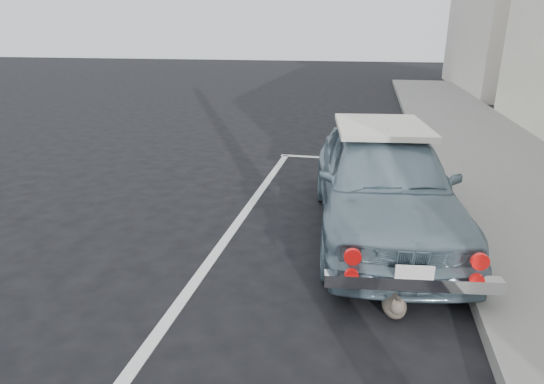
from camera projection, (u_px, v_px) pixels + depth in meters
The scene contains 5 objects.
ground at pixel (247, 384), 3.35m from camera, with size 80.00×80.00×0.00m, color black.
pline_front at pixel (354, 159), 9.24m from camera, with size 3.00×0.12×0.01m, color silver.
pline_side at pixel (240, 219), 6.29m from camera, with size 0.12×7.00×0.01m, color silver.
retro_coupe at pixel (382, 180), 5.71m from camera, with size 2.11×4.18×1.37m.
cat at pixel (395, 304), 4.11m from camera, with size 0.26×0.50×0.26m.
Camera 1 is at (0.74, -2.59, 2.45)m, focal length 30.00 mm.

